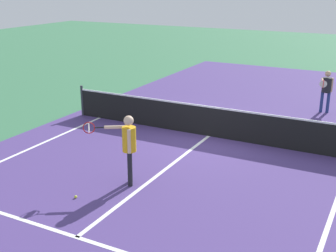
{
  "coord_description": "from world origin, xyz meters",
  "views": [
    {
      "loc": [
        4.88,
        -12.02,
        4.59
      ],
      "look_at": [
        -0.17,
        -2.39,
        1.0
      ],
      "focal_mm": 47.54,
      "sensor_mm": 36.0,
      "label": 1
    }
  ],
  "objects": [
    {
      "name": "player_near",
      "position": [
        -0.37,
        -3.99,
        1.05
      ],
      "size": [
        1.15,
        0.62,
        1.68
      ],
      "color": "black",
      "rests_on": "ground_plane"
    },
    {
      "name": "tennis_ball_mid_court",
      "position": [
        -1.02,
        -5.16,
        0.03
      ],
      "size": [
        0.07,
        0.07,
        0.07
      ],
      "primitive_type": "sphere",
      "color": "#CCE033",
      "rests_on": "ground_plane"
    },
    {
      "name": "player_far",
      "position": [
        2.7,
        4.32,
        0.94
      ],
      "size": [
        0.41,
        1.18,
        1.52
      ],
      "color": "navy",
      "rests_on": "ground_plane"
    },
    {
      "name": "line_center_service",
      "position": [
        0.0,
        -3.2,
        0.0
      ],
      "size": [
        0.1,
        6.4,
        0.01
      ],
      "primitive_type": "cube",
      "color": "white",
      "rests_on": "ground_plane"
    },
    {
      "name": "court_surface_inbounds",
      "position": [
        0.0,
        0.0,
        0.0
      ],
      "size": [
        10.62,
        24.4,
        0.0
      ],
      "primitive_type": "cube",
      "color": "#4C387A",
      "rests_on": "ground_plane"
    },
    {
      "name": "ground_plane",
      "position": [
        0.0,
        0.0,
        0.0
      ],
      "size": [
        60.0,
        60.0,
        0.0
      ],
      "primitive_type": "plane",
      "color": "#38724C"
    },
    {
      "name": "line_service_near",
      "position": [
        0.0,
        -6.4,
        0.0
      ],
      "size": [
        8.22,
        0.1,
        0.01
      ],
      "primitive_type": "cube",
      "color": "white",
      "rests_on": "ground_plane"
    },
    {
      "name": "net",
      "position": [
        0.0,
        0.0,
        0.49
      ],
      "size": [
        9.77,
        0.09,
        1.07
      ],
      "color": "#33383D",
      "rests_on": "ground_plane"
    }
  ]
}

